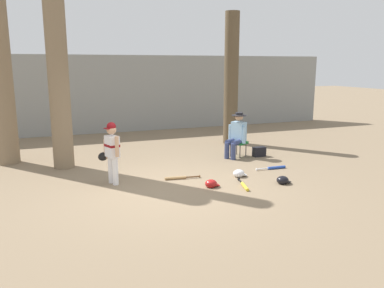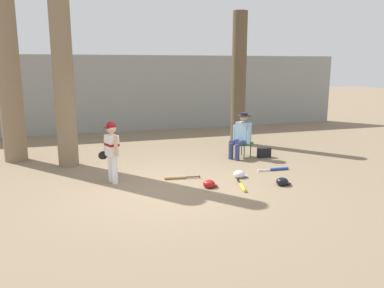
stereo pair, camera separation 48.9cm
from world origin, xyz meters
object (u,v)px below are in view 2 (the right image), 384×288
object	(u,v)px
tree_near_player	(62,62)
seated_spectator	(241,134)
bat_blue_youth	(277,169)
bat_wood_tan	(178,178)
handbag_beside_stool	(264,153)
batting_helmet_red	(209,184)
tree_far_left	(7,52)
tree_behind_spectator	(239,87)
batting_helmet_white	(239,174)
bat_yellow_trainer	(242,187)
young_ballplayer	(111,148)
folding_stool	(243,144)
batting_helmet_black	(282,182)

from	to	relation	value
tree_near_player	seated_spectator	distance (m)	4.81
bat_blue_youth	bat_wood_tan	distance (m)	2.42
handbag_beside_stool	batting_helmet_red	xyz separation A→B (m)	(-2.30, -2.01, -0.06)
seated_spectator	tree_far_left	size ratio (longest dim) A/B	0.19
tree_behind_spectator	batting_helmet_white	bearing A→B (deg)	-113.32
tree_behind_spectator	bat_wood_tan	distance (m)	4.60
bat_yellow_trainer	bat_wood_tan	xyz separation A→B (m)	(-1.07, 1.01, 0.00)
tree_near_player	handbag_beside_stool	xyz separation A→B (m)	(5.01, -0.69, -2.38)
tree_behind_spectator	tree_far_left	world-z (taller)	tree_far_left
tree_near_player	young_ballplayer	distance (m)	2.63
folding_stool	tree_near_player	bearing A→B (deg)	173.86
batting_helmet_black	bat_wood_tan	bearing A→B (deg)	150.93
folding_stool	young_ballplayer	bearing A→B (deg)	-160.66
bat_blue_youth	batting_helmet_red	bearing A→B (deg)	-159.42
handbag_beside_stool	batting_helmet_white	world-z (taller)	handbag_beside_stool
bat_wood_tan	handbag_beside_stool	bearing A→B (deg)	24.42
handbag_beside_stool	bat_yellow_trainer	xyz separation A→B (m)	(-1.67, -2.25, -0.10)
tree_behind_spectator	bat_blue_youth	distance (m)	3.67
bat_blue_youth	batting_helmet_white	xyz separation A→B (m)	(-1.09, -0.27, 0.04)
seated_spectator	batting_helmet_red	world-z (taller)	seated_spectator
bat_wood_tan	batting_helmet_white	xyz separation A→B (m)	(1.32, -0.30, 0.04)
tree_far_left	batting_helmet_white	bearing A→B (deg)	-32.85
young_ballplayer	bat_blue_youth	size ratio (longest dim) A/B	1.68
folding_stool	bat_wood_tan	distance (m)	2.67
tree_behind_spectator	bat_wood_tan	bearing A→B (deg)	-131.55
batting_helmet_white	batting_helmet_red	world-z (taller)	batting_helmet_white
bat_blue_youth	bat_yellow_trainer	size ratio (longest dim) A/B	1.05
tree_near_player	batting_helmet_white	size ratio (longest dim) A/B	18.62
tree_behind_spectator	batting_helmet_white	distance (m)	4.15
young_ballplayer	seated_spectator	distance (m)	3.72
tree_near_player	bat_blue_youth	size ratio (longest dim) A/B	7.36
batting_helmet_black	batting_helmet_red	distance (m)	1.53
folding_stool	bat_wood_tan	size ratio (longest dim) A/B	0.69
batting_helmet_red	bat_wood_tan	bearing A→B (deg)	120.38
young_ballplayer	bat_blue_youth	bearing A→B (deg)	-3.19
tree_behind_spectator	batting_helmet_black	size ratio (longest dim) A/B	13.55
bat_blue_youth	bat_wood_tan	bearing A→B (deg)	179.42
bat_yellow_trainer	tree_near_player	bearing A→B (deg)	138.69
bat_blue_youth	batting_helmet_white	distance (m)	1.13
folding_stool	bat_blue_youth	world-z (taller)	folding_stool
tree_behind_spectator	seated_spectator	bearing A→B (deg)	-111.30
seated_spectator	tree_far_left	world-z (taller)	tree_far_left
batting_helmet_black	tree_far_left	bearing A→B (deg)	144.42
tree_far_left	bat_blue_youth	size ratio (longest dim) A/B	8.07
folding_stool	seated_spectator	world-z (taller)	seated_spectator
batting_helmet_white	batting_helmet_red	xyz separation A→B (m)	(-0.88, -0.47, -0.00)
tree_near_player	tree_behind_spectator	distance (m)	5.30
young_ballplayer	tree_far_left	bearing A→B (deg)	129.23
bat_blue_youth	young_ballplayer	bearing A→B (deg)	176.81
tree_behind_spectator	bat_yellow_trainer	size ratio (longest dim) A/B	5.63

